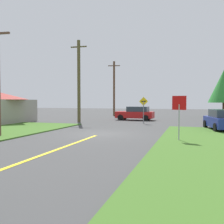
{
  "coord_description": "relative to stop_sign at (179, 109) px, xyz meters",
  "views": [
    {
      "loc": [
        5.9,
        -16.52,
        2.24
      ],
      "look_at": [
        0.0,
        2.56,
        1.41
      ],
      "focal_mm": 40.81,
      "sensor_mm": 36.0,
      "label": 1
    }
  ],
  "objects": [
    {
      "name": "car_on_crossroad",
      "position": [
        3.05,
        6.51,
        -1.0
      ],
      "size": [
        2.82,
        4.54,
        1.62
      ],
      "rotation": [
        0.0,
        0.0,
        1.77
      ],
      "color": "navy",
      "rests_on": "ground"
    },
    {
      "name": "utility_pole_far",
      "position": [
        -10.55,
        22.45,
        2.46
      ],
      "size": [
        1.79,
        0.44,
        8.31
      ],
      "color": "brown",
      "rests_on": "ground"
    },
    {
      "name": "lane_stripe_center",
      "position": [
        -5.29,
        -6.19,
        -1.8
      ],
      "size": [
        0.2,
        14.0,
        0.01
      ],
      "primitive_type": "cube",
      "color": "yellow",
      "rests_on": "ground"
    },
    {
      "name": "ground_plane",
      "position": [
        -5.29,
        1.81,
        -1.81
      ],
      "size": [
        120.0,
        120.0,
        0.0
      ],
      "primitive_type": "plane",
      "color": "#404040"
    },
    {
      "name": "car_approaching_junction",
      "position": [
        -5.67,
        15.13,
        -1.0
      ],
      "size": [
        4.52,
        2.14,
        1.62
      ],
      "rotation": [
        0.0,
        0.0,
        3.1
      ],
      "color": "red",
      "rests_on": "ground"
    },
    {
      "name": "stop_sign",
      "position": [
        0.0,
        0.0,
        0.0
      ],
      "size": [
        0.78,
        0.2,
        2.55
      ],
      "rotation": [
        0.0,
        0.0,
        2.93
      ],
      "color": "#9EA0A8",
      "rests_on": "ground"
    },
    {
      "name": "utility_pole_mid",
      "position": [
        -10.9,
        10.43,
        2.67
      ],
      "size": [
        1.8,
        0.34,
        8.77
      ],
      "color": "brown",
      "rests_on": "ground"
    },
    {
      "name": "pine_tree_center",
      "position": [
        4.99,
        23.56,
        2.56
      ],
      "size": [
        4.18,
        4.18,
        6.68
      ],
      "color": "brown",
      "rests_on": "ground"
    },
    {
      "name": "direction_sign",
      "position": [
        -3.94,
        10.8,
        -0.13
      ],
      "size": [
        0.91,
        0.08,
        2.7
      ],
      "color": "slate",
      "rests_on": "ground"
    }
  ]
}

